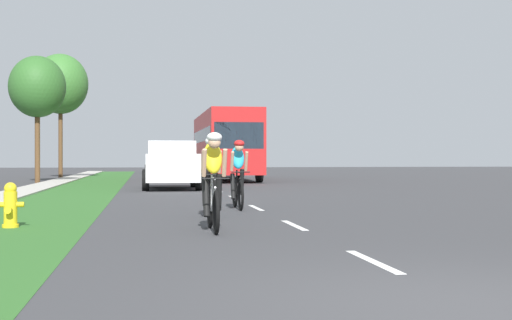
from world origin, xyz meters
The scene contains 13 objects.
ground_plane centered at (0.00, 20.00, 0.00)m, with size 120.00×120.00×0.00m, color #38383A.
grass_verge centered at (-4.81, 20.00, 0.00)m, with size 2.62×70.00×0.01m, color #2D6026.
sidewalk_concrete centered at (-6.74, 20.00, 0.00)m, with size 1.25×70.00×0.10m, color #B2ADA3.
lane_markings_center centered at (0.00, 24.00, 0.00)m, with size 0.12×53.49×0.01m.
fire_hydrant_yellow centered at (-4.81, 7.09, 0.37)m, with size 0.44×0.38×0.76m.
cyclist_lead centered at (-1.49, 5.99, 0.81)m, with size 0.42×1.72×1.58m.
cyclist_trailing centered at (-1.30, 8.59, 0.81)m, with size 0.42×1.72×1.58m.
cyclist_distant centered at (-0.47, 10.72, 0.81)m, with size 0.42×1.72×1.58m.
suv_white centered at (-1.62, 21.42, 0.95)m, with size 2.15×4.70×1.79m.
bus_red centered at (1.57, 31.86, 1.98)m, with size 2.78×11.60×3.48m.
sedan_dark_green centered at (-1.67, 49.09, 0.77)m, with size 1.98×4.30×1.52m.
street_tree_near centered at (-7.59, 28.86, 4.48)m, with size 2.62×2.62×5.95m.
street_tree_far centered at (-7.41, 36.27, 5.39)m, with size 3.13×3.13×7.13m.
Camera 1 is at (-2.54, -5.21, 1.18)m, focal length 49.29 mm.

